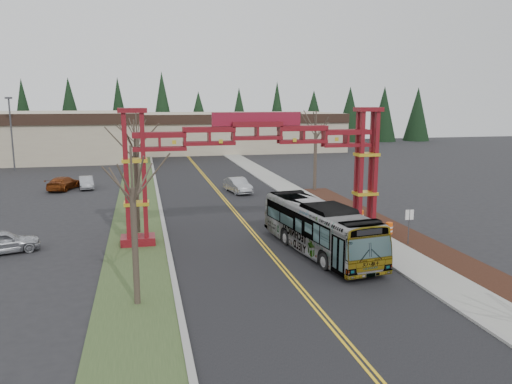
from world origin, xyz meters
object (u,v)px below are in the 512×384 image
object	(u,v)px
gateway_arch	(257,152)
bare_tree_right_far	(316,133)
bare_tree_median_near	(132,189)
street_sign	(409,220)
transit_bus	(319,228)
barrel_mid	(360,217)
parked_car_mid_a	(64,183)
parked_car_far_a	(86,182)
parked_car_near_a	(2,242)
silver_sedan	(238,185)
bare_tree_median_far	(137,133)
barrel_south	(389,229)
bare_tree_median_mid	(135,150)
barrel_north	(359,209)
retail_building_east	(235,131)

from	to	relation	value
gateway_arch	bare_tree_right_far	distance (m)	19.13
bare_tree_median_near	street_sign	world-z (taller)	bare_tree_median_near
transit_bus	barrel_mid	xyz separation A→B (m)	(5.57, 6.16, -1.05)
parked_car_mid_a	parked_car_far_a	distance (m)	2.27
gateway_arch	parked_car_near_a	xyz separation A→B (m)	(-16.19, 0.00, -5.24)
silver_sedan	bare_tree_median_far	distance (m)	11.96
bare_tree_median_near	transit_bus	bearing A→B (deg)	27.71
barrel_south	bare_tree_right_far	bearing A→B (deg)	87.54
bare_tree_right_far	bare_tree_median_mid	bearing A→B (deg)	-143.79
parked_car_near_a	street_sign	distance (m)	25.74
bare_tree_right_far	bare_tree_median_near	bearing A→B (deg)	-124.39
transit_bus	bare_tree_median_near	bearing A→B (deg)	-160.30
bare_tree_right_far	barrel_south	world-z (taller)	bare_tree_right_far
bare_tree_median_far	street_sign	size ratio (longest dim) A/B	3.43
bare_tree_median_near	gateway_arch	bearing A→B (deg)	51.34
bare_tree_median_near	bare_tree_median_far	xyz separation A→B (m)	(0.00, 31.21, 0.49)
parked_car_far_a	street_sign	bearing A→B (deg)	-58.54
silver_sedan	bare_tree_median_far	bearing A→B (deg)	146.97
parked_car_mid_a	barrel_south	size ratio (longest dim) A/B	5.40
barrel_mid	barrel_north	xyz separation A→B (m)	(1.29, 3.03, -0.09)
barrel_mid	parked_car_mid_a	bearing A→B (deg)	139.28
parked_car_near_a	parked_car_far_a	size ratio (longest dim) A/B	1.09
silver_sedan	street_sign	xyz separation A→B (m)	(7.25, -21.22, 0.97)
parked_car_far_a	barrel_south	bearing A→B (deg)	-55.59
retail_building_east	bare_tree_median_mid	world-z (taller)	bare_tree_median_mid
bare_tree_median_mid	barrel_north	size ratio (longest dim) A/B	8.85
retail_building_east	silver_sedan	bearing A→B (deg)	-100.17
bare_tree_median_near	street_sign	distance (m)	18.56
silver_sedan	barrel_south	size ratio (longest dim) A/B	5.08
retail_building_east	bare_tree_median_mid	xyz separation A→B (m)	(-18.00, -58.83, 2.45)
barrel_mid	barrel_south	bearing A→B (deg)	-78.76
retail_building_east	bare_tree_right_far	bearing A→B (deg)	-90.00
transit_bus	parked_car_near_a	distance (m)	19.65
silver_sedan	bare_tree_median_near	size ratio (longest dim) A/B	0.63
barrel_south	street_sign	bearing A→B (deg)	-90.73
retail_building_east	parked_car_near_a	bearing A→B (deg)	-112.91
barrel_south	barrel_mid	size ratio (longest dim) A/B	0.84
gateway_arch	bare_tree_median_mid	size ratio (longest dim) A/B	2.26
parked_car_near_a	parked_car_far_a	bearing A→B (deg)	-24.98
bare_tree_median_mid	parked_car_near_a	bearing A→B (deg)	-159.09
bare_tree_right_far	barrel_mid	distance (m)	15.45
silver_sedan	bare_tree_median_near	bearing A→B (deg)	-120.68
transit_bus	barrel_mid	size ratio (longest dim) A/B	10.54
bare_tree_right_far	barrel_north	size ratio (longest dim) A/B	9.13
retail_building_east	bare_tree_right_far	xyz separation A→B (m)	(-0.00, -45.65, 2.51)
transit_bus	silver_sedan	distance (m)	21.36
bare_tree_median_mid	street_sign	distance (m)	19.14
street_sign	barrel_north	size ratio (longest dim) A/B	2.64
gateway_arch	bare_tree_right_far	world-z (taller)	gateway_arch
bare_tree_median_mid	barrel_mid	bearing A→B (deg)	-4.13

